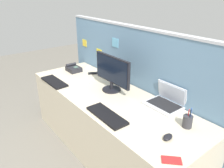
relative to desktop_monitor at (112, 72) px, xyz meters
The scene contains 14 objects.
ground_plane 0.95m from the desktop_monitor, 54.44° to the right, with size 10.00×10.00×0.00m, color slate.
desk 0.60m from the desktop_monitor, 54.44° to the right, with size 2.29×0.78×0.72m, color beige.
cubicle_divider 0.40m from the desktop_monitor, 75.60° to the left, with size 2.69×0.07×1.41m.
desktop_monitor is the anchor object (origin of this frame).
laptop 0.66m from the desktop_monitor, 18.91° to the left, with size 0.34×0.27×0.21m.
desk_phone 0.84m from the desktop_monitor, behind, with size 0.21×0.16×0.10m.
keyboard_main 0.60m from the desktop_monitor, 42.88° to the right, with size 0.45×0.16×0.02m, color black.
keyboard_spare 0.77m from the desktop_monitor, 144.32° to the right, with size 0.44×0.16×0.02m, color black.
computer_mouse_right_hand 1.00m from the desktop_monitor, 11.78° to the right, with size 0.06×0.10×0.03m, color black.
pen_cup 0.97m from the desktop_monitor, ahead, with size 0.08×0.08×0.19m.
cell_phone_silver_slab 0.46m from the desktop_monitor, 164.47° to the right, with size 0.07×0.14×0.01m, color #B7BAC1.
cell_phone_red_case 1.20m from the desktop_monitor, 18.03° to the right, with size 0.07×0.13×0.01m, color #B22323.
cell_phone_white_slab 0.86m from the desktop_monitor, 166.59° to the left, with size 0.06×0.13×0.01m, color silver.
tv_remote 0.60m from the desktop_monitor, 167.20° to the left, with size 0.04×0.17×0.02m, color black.
Camera 1 is at (1.69, -1.27, 1.80)m, focal length 35.01 mm.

